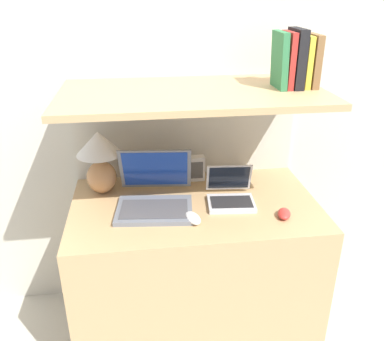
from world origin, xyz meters
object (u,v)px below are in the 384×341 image
(laptop_large, at_px, (155,196))
(router_box, at_px, (194,168))
(book_black, at_px, (296,59))
(book_green, at_px, (280,60))
(second_mouse, at_px, (284,214))
(book_brown, at_px, (313,61))
(book_red, at_px, (287,60))
(table_lamp, at_px, (100,157))
(laptop_small, at_px, (230,195))
(book_yellow, at_px, (305,62))
(computer_mouse, at_px, (193,218))

(laptop_large, relative_size, router_box, 2.92)
(book_black, distance_m, book_green, 0.07)
(laptop_large, relative_size, second_mouse, 3.59)
(book_brown, bearing_deg, book_red, 180.00)
(table_lamp, relative_size, laptop_small, 1.34)
(table_lamp, height_order, router_box, table_lamp)
(book_green, bearing_deg, laptop_large, -173.03)
(book_brown, bearing_deg, table_lamp, 173.64)
(router_box, bearing_deg, book_yellow, -21.47)
(router_box, relative_size, book_red, 0.55)
(computer_mouse, relative_size, book_red, 0.50)
(table_lamp, distance_m, laptop_small, 0.64)
(table_lamp, relative_size, second_mouse, 2.97)
(laptop_large, xyz_separation_m, laptop_small, (0.35, -0.01, -0.02))
(second_mouse, height_order, book_green, book_green)
(router_box, relative_size, book_brown, 0.58)
(computer_mouse, xyz_separation_m, book_black, (0.48, 0.23, 0.62))
(router_box, height_order, book_black, book_black)
(second_mouse, bearing_deg, computer_mouse, 177.36)
(router_box, height_order, book_brown, book_brown)
(laptop_large, height_order, book_green, book_green)
(laptop_small, distance_m, book_yellow, 0.67)
(book_brown, height_order, book_yellow, book_brown)
(second_mouse, height_order, book_yellow, book_yellow)
(computer_mouse, bearing_deg, table_lamp, 140.17)
(second_mouse, xyz_separation_m, book_red, (0.04, 0.24, 0.61))
(second_mouse, xyz_separation_m, book_brown, (0.15, 0.24, 0.61))
(book_red, bearing_deg, book_black, 0.00)
(second_mouse, height_order, book_red, book_red)
(computer_mouse, relative_size, book_black, 0.48)
(second_mouse, bearing_deg, table_lamp, 156.27)
(router_box, bearing_deg, computer_mouse, -98.56)
(table_lamp, distance_m, book_green, 0.93)
(laptop_small, xyz_separation_m, book_yellow, (0.32, 0.08, 0.58))
(table_lamp, xyz_separation_m, laptop_small, (0.60, -0.19, -0.15))
(second_mouse, bearing_deg, book_green, 88.64)
(laptop_large, xyz_separation_m, book_yellow, (0.67, 0.07, 0.57))
(laptop_small, relative_size, router_box, 1.80)
(table_lamp, xyz_separation_m, book_black, (0.88, -0.11, 0.45))
(computer_mouse, height_order, book_red, book_red)
(laptop_large, distance_m, book_green, 0.81)
(table_lamp, bearing_deg, book_green, -7.52)
(computer_mouse, height_order, book_green, book_green)
(laptop_small, height_order, book_green, book_green)
(computer_mouse, relative_size, book_brown, 0.53)
(second_mouse, height_order, router_box, router_box)
(computer_mouse, bearing_deg, book_red, 27.22)
(laptop_large, distance_m, second_mouse, 0.58)
(book_red, relative_size, book_green, 0.99)
(computer_mouse, height_order, book_yellow, book_yellow)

